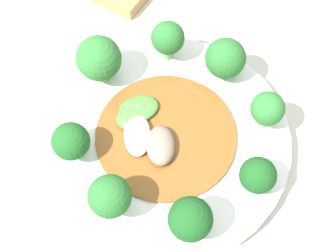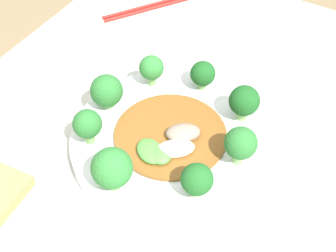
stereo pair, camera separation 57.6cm
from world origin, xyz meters
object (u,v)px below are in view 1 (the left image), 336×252
broccoli_northeast (267,109)px  broccoli_south (110,197)px  broccoli_southeast (190,219)px  broccoli_west (99,59)px  plate (168,138)px  broccoli_east (258,176)px  broccoli_north (225,59)px  broccoli_northwest (168,39)px  stirfry_center (158,132)px  broccoli_southwest (71,142)px

broccoli_northeast → broccoli_south: size_ratio=0.87×
broccoli_southeast → broccoli_west: bearing=154.2°
plate → broccoli_southeast: bearing=-42.9°
broccoli_east → broccoli_north: bearing=135.8°
broccoli_northwest → broccoli_southeast: size_ratio=0.97×
broccoli_north → broccoli_east: bearing=-44.2°
broccoli_south → broccoli_east: 0.17m
broccoli_west → stirfry_center: broccoli_west is taller
broccoli_west → broccoli_northeast: 0.22m
broccoli_northwest → broccoli_south: bearing=-70.0°
broccoli_northeast → broccoli_south: (-0.08, -0.20, 0.01)m
broccoli_east → stirfry_center: 0.14m
broccoli_north → broccoli_south: size_ratio=0.92×
broccoli_west → broccoli_north: broccoli_west is taller
broccoli_southwest → broccoli_north: (0.08, 0.21, 0.00)m
broccoli_southeast → stirfry_center: bearing=142.7°
broccoli_northeast → broccoli_southeast: bearing=-89.0°
broccoli_north → broccoli_south: broccoli_south is taller
broccoli_southwest → broccoli_west: (-0.05, 0.11, 0.01)m
broccoli_southwest → broccoli_northeast: (0.16, 0.17, 0.00)m
broccoli_southwest → broccoli_northwest: size_ratio=0.92×
broccoli_south → stirfry_center: broccoli_south is taller
plate → broccoli_southeast: size_ratio=4.97×
broccoli_west → broccoli_northeast: broccoli_west is taller
broccoli_southeast → broccoli_east: size_ratio=1.20×
broccoli_northeast → stirfry_center: bearing=-137.2°
broccoli_southeast → stirfry_center: size_ratio=0.36×
broccoli_north → broccoli_south: 0.23m
broccoli_southeast → broccoli_east: (0.03, 0.09, -0.01)m
broccoli_north → broccoli_south: bearing=-89.8°
broccoli_southwest → broccoli_south: bearing=-18.2°
broccoli_north → stirfry_center: bearing=-97.3°
broccoli_northeast → broccoli_southwest: bearing=-133.5°
broccoli_east → stirfry_center: size_ratio=0.30×
broccoli_northeast → stirfry_center: (-0.10, -0.09, -0.03)m
broccoli_east → plate: bearing=-178.3°
broccoli_southwest → broccoli_east: (0.20, 0.09, -0.00)m
broccoli_north → broccoli_southeast: 0.22m
broccoli_northwest → broccoli_east: (0.19, -0.09, -0.01)m
plate → stirfry_center: size_ratio=1.78×
broccoli_north → stirfry_center: (-0.02, -0.13, -0.03)m
broccoli_southwest → broccoli_southeast: 0.17m
broccoli_southeast → broccoli_northwest: bearing=131.7°
broccoli_northwest → broccoli_southeast: 0.24m
broccoli_northwest → broccoli_south: broccoli_south is taller
broccoli_northeast → broccoli_southeast: size_ratio=0.90×
broccoli_southwest → broccoli_north: bearing=68.5°
plate → broccoli_northwest: (-0.07, 0.10, 0.05)m
broccoli_northwest → broccoli_northeast: (0.16, -0.01, -0.00)m
broccoli_northwest → stirfry_center: bearing=-59.8°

